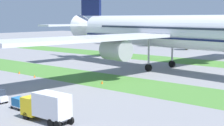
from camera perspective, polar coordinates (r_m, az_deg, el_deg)
name	(u,v)px	position (r m, az deg, el deg)	size (l,w,h in m)	color
grass_strip_near	(114,82)	(63.64, 0.28, -3.25)	(320.00, 12.43, 0.01)	#4C8438
grass_strip_far	(196,62)	(94.78, 14.46, 0.17)	(320.00, 12.43, 0.01)	#4C8438
airliner	(170,31)	(77.12, 10.05, 5.44)	(68.12, 84.28, 25.55)	white
baggage_tug	(0,97)	(50.63, -18.90, -5.64)	(2.64, 1.38, 1.97)	silver
cargo_dolly_lead	(19,102)	(46.42, -15.78, -6.58)	(2.25, 1.57, 1.55)	#A3A3A8
cargo_dolly_second	(32,106)	(44.08, -13.70, -7.27)	(2.25, 1.57, 1.55)	#A3A3A8
cargo_dolly_third	(46,110)	(41.81, -11.39, -8.03)	(2.25, 1.57, 1.55)	#A3A3A8
cargo_dolly_fourth	(61,115)	(39.63, -8.80, -8.86)	(2.25, 1.57, 1.55)	#A3A3A8
catering_truck	(47,106)	(39.84, -11.31, -7.29)	(7.02, 2.49, 3.58)	yellow
ground_crew_marshaller	(59,98)	(47.34, -9.19, -6.07)	(0.56, 0.36, 1.74)	black
taxiway_marker_0	(102,82)	(61.57, -1.74, -3.34)	(0.44, 0.44, 0.61)	orange
taxiway_marker_1	(35,76)	(69.73, -13.30, -2.26)	(0.44, 0.44, 0.53)	orange
taxiway_marker_2	(19,72)	(75.35, -15.81, -1.58)	(0.44, 0.44, 0.59)	orange
distant_tree_line	(222,32)	(126.62, 18.53, 5.16)	(165.08, 11.26, 12.68)	#4C3823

